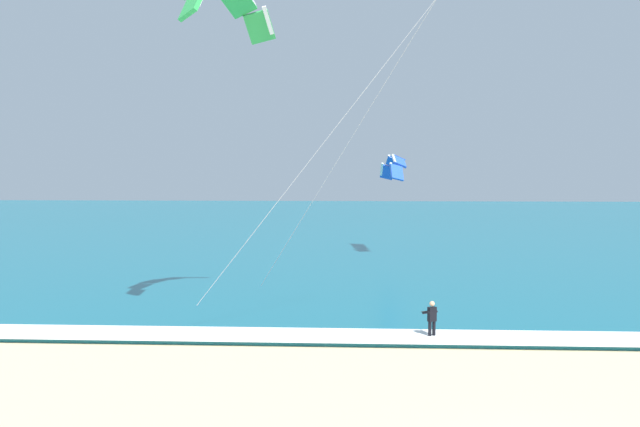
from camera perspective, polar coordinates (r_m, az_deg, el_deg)
The scene contains 6 objects.
sea at distance 87.78m, azimuth 6.12°, elevation -0.89°, with size 200.00×120.00×0.20m, color #146075.
surf_foam at distance 29.60m, azimuth 12.43°, elevation -9.93°, with size 200.00×2.46×0.04m, color white.
surfboard at distance 29.52m, azimuth 9.20°, elevation -10.32°, with size 1.03×1.45×0.09m.
kitesurfer at distance 29.33m, azimuth 9.20°, elevation -8.58°, with size 0.67×0.67×1.69m.
kite_primary at distance 33.64m, azimuth -7.85°, elevation 16.90°, with size 11.02×6.59×14.74m.
kite_distant at distance 56.95m, azimuth 6.13°, elevation 4.01°, with size 1.97×6.08×2.20m.
Camera 1 is at (-4.80, -15.92, 7.18)m, focal length 38.79 mm.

